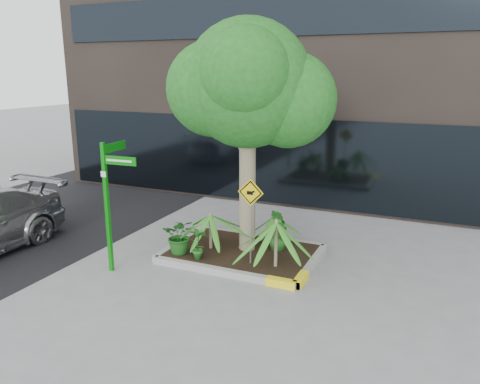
% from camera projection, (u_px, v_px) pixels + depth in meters
% --- Properties ---
extents(ground, '(80.00, 80.00, 0.00)m').
position_uv_depth(ground, '(229.00, 260.00, 10.34)').
color(ground, gray).
rests_on(ground, ground).
extents(asphalt_road, '(7.00, 80.00, 0.01)m').
position_uv_depth(asphalt_road, '(15.00, 222.00, 12.88)').
color(asphalt_road, black).
rests_on(asphalt_road, ground).
extents(planter, '(3.35, 2.36, 0.15)m').
position_uv_depth(planter, '(243.00, 253.00, 10.47)').
color(planter, '#9E9E99').
rests_on(planter, ground).
extents(tree, '(3.46, 3.07, 5.19)m').
position_uv_depth(tree, '(248.00, 84.00, 9.70)').
color(tree, gray).
rests_on(tree, ground).
extents(palm_front, '(1.14, 1.14, 1.27)m').
position_uv_depth(palm_front, '(276.00, 222.00, 9.40)').
color(palm_front, gray).
rests_on(palm_front, ground).
extents(palm_left, '(0.94, 0.94, 1.04)m').
position_uv_depth(palm_left, '(210.00, 215.00, 10.42)').
color(palm_left, gray).
rests_on(palm_left, ground).
extents(palm_back, '(0.73, 0.73, 0.81)m').
position_uv_depth(palm_back, '(274.00, 217.00, 10.88)').
color(palm_back, gray).
rests_on(palm_back, ground).
extents(shrub_a, '(0.95, 0.95, 0.81)m').
position_uv_depth(shrub_a, '(180.00, 235.00, 10.23)').
color(shrub_a, '#195117').
rests_on(shrub_a, planter).
extents(shrub_b, '(0.51, 0.51, 0.75)m').
position_uv_depth(shrub_b, '(278.00, 234.00, 10.44)').
color(shrub_b, '#246B20').
rests_on(shrub_b, planter).
extents(shrub_c, '(0.43, 0.43, 0.74)m').
position_uv_depth(shrub_c, '(198.00, 243.00, 9.90)').
color(shrub_c, '#205F1D').
rests_on(shrub_c, planter).
extents(shrub_d, '(0.63, 0.63, 0.83)m').
position_uv_depth(shrub_d, '(279.00, 226.00, 10.80)').
color(shrub_d, '#1A5719').
rests_on(shrub_d, planter).
extents(street_sign_post, '(0.80, 0.79, 2.70)m').
position_uv_depth(street_sign_post, '(110.00, 193.00, 9.40)').
color(street_sign_post, '#0B810E').
rests_on(street_sign_post, ground).
extents(cattle_sign, '(0.56, 0.06, 1.81)m').
position_uv_depth(cattle_sign, '(251.00, 207.00, 9.48)').
color(cattle_sign, slate).
rests_on(cattle_sign, ground).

